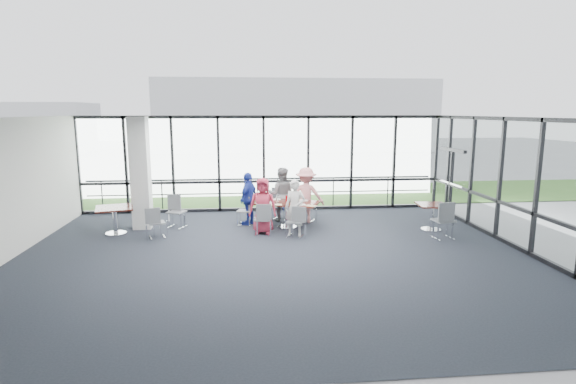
{
  "coord_description": "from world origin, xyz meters",
  "views": [
    {
      "loc": [
        -0.65,
        -9.99,
        3.34
      ],
      "look_at": [
        0.56,
        2.35,
        1.1
      ],
      "focal_mm": 28.0,
      "sensor_mm": 36.0,
      "label": 1
    }
  ],
  "objects": [
    {
      "name": "tumbler_d",
      "position": [
        -0.04,
        2.73,
        0.81
      ],
      "size": [
        0.06,
        0.06,
        0.13
      ],
      "primitive_type": "cylinder",
      "color": "white",
      "rests_on": "main_table"
    },
    {
      "name": "diner_near_left",
      "position": [
        -0.17,
        2.09,
        0.77
      ],
      "size": [
        0.83,
        0.62,
        1.55
      ],
      "primitive_type": "imported",
      "rotation": [
        0.0,
        0.0,
        -0.19
      ],
      "color": "#AD2B42",
      "rests_on": "ground"
    },
    {
      "name": "tumbler_b",
      "position": [
        0.75,
        2.38,
        0.82
      ],
      "size": [
        0.07,
        0.07,
        0.14
      ],
      "primitive_type": "cylinder",
      "color": "white",
      "rests_on": "main_table"
    },
    {
      "name": "diner_end",
      "position": [
        -0.54,
        3.12,
        0.78
      ],
      "size": [
        0.88,
        1.05,
        1.57
      ],
      "primitive_type": "imported",
      "rotation": [
        0.0,
        0.0,
        -2.07
      ],
      "color": "#1E3199",
      "rests_on": "ground"
    },
    {
      "name": "plate_nr",
      "position": [
        0.9,
        2.21,
        0.76
      ],
      "size": [
        0.28,
        0.28,
        0.01
      ],
      "primitive_type": "cylinder",
      "color": "white",
      "rests_on": "main_table"
    },
    {
      "name": "condiment_caddy",
      "position": [
        0.63,
        2.66,
        0.77
      ],
      "size": [
        0.1,
        0.07,
        0.04
      ],
      "primitive_type": "cube",
      "color": "black",
      "rests_on": "main_table"
    },
    {
      "name": "apron",
      "position": [
        0.0,
        10.0,
        -0.02
      ],
      "size": [
        80.0,
        70.0,
        0.02
      ],
      "primitive_type": "cube",
      "color": "gray",
      "rests_on": "ground"
    },
    {
      "name": "hangar_aux",
      "position": [
        -18.0,
        28.0,
        2.0
      ],
      "size": [
        10.0,
        6.0,
        4.0
      ],
      "primitive_type": "cube",
      "color": "silver",
      "rests_on": "ground"
    },
    {
      "name": "tumbler_c",
      "position": [
        0.61,
        2.82,
        0.82
      ],
      "size": [
        0.07,
        0.07,
        0.14
      ],
      "primitive_type": "cylinder",
      "color": "white",
      "rests_on": "main_table"
    },
    {
      "name": "exit_door",
      "position": [
        6.0,
        3.75,
        1.05
      ],
      "size": [
        0.12,
        1.6,
        2.1
      ],
      "primitive_type": "cube",
      "color": "black",
      "rests_on": "ground"
    },
    {
      "name": "green_bottle",
      "position": [
        0.62,
        2.69,
        0.85
      ],
      "size": [
        0.05,
        0.05,
        0.2
      ],
      "primitive_type": "cylinder",
      "color": "#166518",
      "rests_on": "main_table"
    },
    {
      "name": "curtain_wall_right",
      "position": [
        6.0,
        0.0,
        1.6
      ],
      "size": [
        0.1,
        10.0,
        3.2
      ],
      "primitive_type": "cube",
      "color": "white",
      "rests_on": "ground"
    },
    {
      "name": "side_table_left",
      "position": [
        -4.22,
        2.42,
        0.65
      ],
      "size": [
        1.17,
        1.17,
        0.75
      ],
      "rotation": [
        0.0,
        0.0,
        0.27
      ],
      "color": "#3C1A10",
      "rests_on": "ground"
    },
    {
      "name": "menu_b",
      "position": [
        1.17,
        2.08,
        0.75
      ],
      "size": [
        0.38,
        0.36,
        0.0
      ],
      "primitive_type": "cube",
      "rotation": [
        0.0,
        0.0,
        -0.67
      ],
      "color": "silver",
      "rests_on": "main_table"
    },
    {
      "name": "curtain_wall_back",
      "position": [
        0.0,
        5.0,
        1.6
      ],
      "size": [
        12.0,
        0.1,
        3.2
      ],
      "primitive_type": "cube",
      "color": "white",
      "rests_on": "ground"
    },
    {
      "name": "chair_main_end",
      "position": [
        -0.67,
        3.08,
        0.42
      ],
      "size": [
        0.5,
        0.5,
        0.84
      ],
      "primitive_type": null,
      "rotation": [
        0.0,
        0.0,
        -1.82
      ],
      "color": "slate",
      "rests_on": "ground"
    },
    {
      "name": "wall_front",
      "position": [
        0.0,
        -5.0,
        1.6
      ],
      "size": [
        12.0,
        0.1,
        3.2
      ],
      "primitive_type": "cube",
      "color": "silver",
      "rests_on": "ground"
    },
    {
      "name": "guard_rail",
      "position": [
        0.0,
        5.6,
        0.5
      ],
      "size": [
        12.0,
        0.06,
        0.06
      ],
      "primitive_type": "cylinder",
      "rotation": [
        0.0,
        1.57,
        0.0
      ],
      "color": "#2D2D33",
      "rests_on": "ground"
    },
    {
      "name": "plate_end",
      "position": [
        -0.18,
        2.9,
        0.76
      ],
      "size": [
        0.27,
        0.27,
        0.01
      ],
      "primitive_type": "cylinder",
      "color": "white",
      "rests_on": "main_table"
    },
    {
      "name": "side_table_right",
      "position": [
        4.62,
        1.95,
        0.62
      ],
      "size": [
        0.87,
        0.87,
        0.75
      ],
      "rotation": [
        0.0,
        0.0,
        -0.09
      ],
      "color": "#3C1A10",
      "rests_on": "ground"
    },
    {
      "name": "diner_far_right",
      "position": [
        1.19,
        3.2,
        0.84
      ],
      "size": [
        1.18,
        0.77,
        1.68
      ],
      "primitive_type": "imported",
      "rotation": [
        0.0,
        0.0,
        2.93
      ],
      "color": "pink",
      "rests_on": "ground"
    },
    {
      "name": "chair_main_nl",
      "position": [
        -0.19,
        1.93,
        0.43
      ],
      "size": [
        0.48,
        0.48,
        0.86
      ],
      "primitive_type": null,
      "rotation": [
        0.0,
        0.0,
        -0.15
      ],
      "color": "slate",
      "rests_on": "ground"
    },
    {
      "name": "tumbler_a",
      "position": [
        0.27,
        2.57,
        0.82
      ],
      "size": [
        0.07,
        0.07,
        0.15
      ],
      "primitive_type": "cylinder",
      "color": "white",
      "rests_on": "main_table"
    },
    {
      "name": "chair_spare_lb",
      "position": [
        -2.63,
        2.94,
        0.46
      ],
      "size": [
        0.59,
        0.59,
        0.92
      ],
      "primitive_type": null,
      "rotation": [
        0.0,
        0.0,
        2.74
      ],
      "color": "slate",
      "rests_on": "ground"
    },
    {
      "name": "ceiling",
      "position": [
        0.0,
        0.0,
        3.2
      ],
      "size": [
        12.0,
        10.0,
        0.04
      ],
      "primitive_type": "cube",
      "color": "silver",
      "rests_on": "ground"
    },
    {
      "name": "chair_spare_la",
      "position": [
        -3.0,
        1.89,
        0.42
      ],
      "size": [
        0.51,
        0.51,
        0.83
      ],
      "primitive_type": null,
      "rotation": [
        0.0,
        0.0,
        0.32
      ],
      "color": "slate",
      "rests_on": "ground"
    },
    {
      "name": "ketchup_bottle",
      "position": [
        0.55,
        2.7,
        0.84
      ],
      "size": [
        0.06,
        0.06,
        0.18
      ],
      "primitive_type": "cylinder",
      "color": "#9C0004",
      "rests_on": "main_table"
    },
    {
      "name": "hangar_main",
      "position": [
        4.0,
        32.0,
        3.0
      ],
      "size": [
        24.0,
        10.0,
        6.0
      ],
      "primitive_type": "cube",
      "color": "silver",
      "rests_on": "ground"
    },
    {
      "name": "diner_far_left",
      "position": [
        0.46,
        3.46,
        0.83
      ],
      "size": [
        0.88,
        0.63,
        1.66
      ],
      "primitive_type": "imported",
      "rotation": [
        0.0,
        0.0,
        2.97
      ],
      "color": "slate",
      "rests_on": "ground"
    },
    {
      "name": "plate_nl",
      "position": [
        0.04,
        2.57,
        0.76
      ],
      "size": [
        0.26,
        0.26,
        0.01
      ],
      "primitive_type": "cylinder",
      "color": "white",
      "rests_on": "main_table"
    },
    {
      "name": "chair_main_fr",
      "position": [
        1.26,
        3.38,
        0.41
      ],
      "size": [
        0.54,
        0.54,
        0.83
      ],
      "primitive_type": null,
      "rotation": [
        0.0,
        0.0,
        2.67
      ],
      "color": "slate",
      "rests_on": "ground"
    },
    {
      "name": "menu_a",
      "position": [
        0.23,
        2.31,
        0.75
      ],
      "size": [
        0.31,
        0.22,
        0.0
      ],
      "primitive_type": "cube",
      "rotation": [
        0.0,
        0.0,
        0.02
      ],
      "color": "silver",
      "rests_on": "main_table"
    },
    {
      "name": "chair_spare_r",
      "position": [
        4.55,
        1.07,
        0.5
      ],
      "size": [
        0.55,
        0.55,
        1.0
      ],
      "primitive_type": null,
      "rotation": [
        0.0,
        0.0,
        0.15
      ],
      "color": "slate",
      "rests_on": "ground"
    },
    {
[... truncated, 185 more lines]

